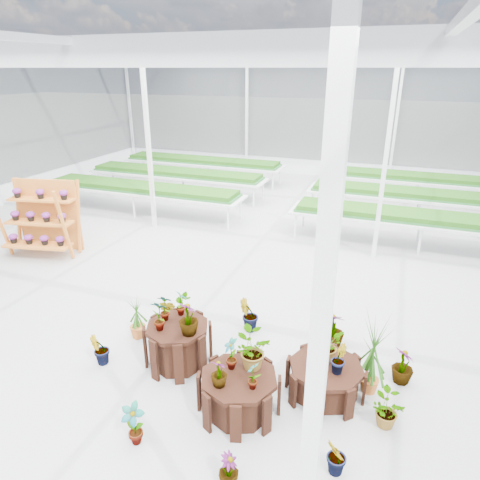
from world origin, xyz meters
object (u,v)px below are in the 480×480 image
(shelf_rack, at_px, (40,220))
(plinth_mid, at_px, (239,393))
(plinth_tall, at_px, (178,344))
(plinth_low, at_px, (325,380))

(shelf_rack, bearing_deg, plinth_mid, -39.45)
(plinth_tall, bearing_deg, shelf_rack, 152.89)
(plinth_tall, height_order, shelf_rack, shelf_rack)
(plinth_mid, relative_size, plinth_low, 1.00)
(shelf_rack, bearing_deg, plinth_tall, -39.56)
(plinth_mid, bearing_deg, plinth_low, 34.99)
(plinth_tall, distance_m, plinth_mid, 1.34)
(plinth_mid, xyz_separation_m, plinth_low, (1.00, 0.70, -0.04))
(plinth_mid, xyz_separation_m, shelf_rack, (-6.17, 3.15, 0.61))
(plinth_low, bearing_deg, plinth_mid, -145.01)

